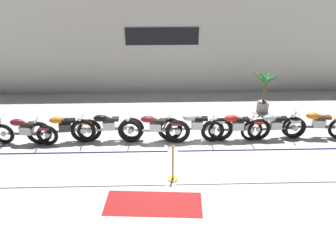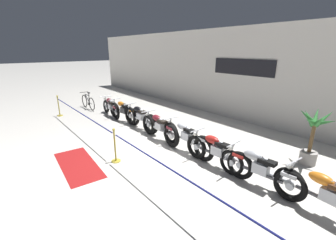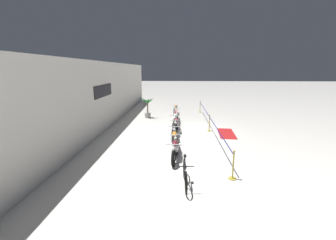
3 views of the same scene
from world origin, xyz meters
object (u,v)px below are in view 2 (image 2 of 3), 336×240
at_px(motorcycle_maroon_3, 159,128).
at_px(potted_palm_left_of_row, 312,136).
at_px(motorcycle_black_2, 140,118).
at_px(motorcycle_orange_7, 327,197).
at_px(motorcycle_orange_1, 124,112).
at_px(bicycle, 88,102).
at_px(stanchion_mid_left, 115,150).
at_px(motorcycle_silver_6, 258,169).
at_px(stanchion_far_left, 95,125).
at_px(motorcycle_silver_4, 186,138).
at_px(floor_banner, 78,165).
at_px(motorcycle_maroon_0, 111,107).
at_px(motorcycle_red_5, 216,152).

distance_m(motorcycle_maroon_3, potted_palm_left_of_row, 4.80).
height_order(motorcycle_black_2, motorcycle_orange_7, motorcycle_black_2).
xyz_separation_m(motorcycle_orange_1, motorcycle_black_2, (1.36, 0.05, 0.01)).
height_order(bicycle, stanchion_mid_left, stanchion_mid_left).
height_order(motorcycle_black_2, potted_palm_left_of_row, potted_palm_left_of_row).
xyz_separation_m(motorcycle_orange_7, bicycle, (-11.52, -0.50, -0.09)).
relative_size(motorcycle_silver_6, stanchion_far_left, 0.17).
relative_size(motorcycle_silver_4, motorcycle_silver_6, 1.11).
bearing_deg(motorcycle_black_2, motorcycle_silver_6, -0.37).
bearing_deg(floor_banner, potted_palm_left_of_row, 55.54).
bearing_deg(motorcycle_silver_4, stanchion_mid_left, -110.91).
height_order(motorcycle_maroon_0, motorcycle_silver_6, motorcycle_silver_6).
height_order(motorcycle_silver_6, stanchion_mid_left, stanchion_mid_left).
relative_size(motorcycle_orange_1, bicycle, 1.34).
height_order(motorcycle_silver_4, motorcycle_red_5, motorcycle_silver_4).
height_order(stanchion_mid_left, floor_banner, stanchion_mid_left).
xyz_separation_m(motorcycle_silver_4, motorcycle_red_5, (1.30, -0.05, -0.01)).
bearing_deg(motorcycle_maroon_3, stanchion_mid_left, -75.60).
height_order(motorcycle_maroon_0, stanchion_mid_left, stanchion_mid_left).
distance_m(motorcycle_orange_7, stanchion_far_left, 6.61).
bearing_deg(motorcycle_black_2, motorcycle_orange_7, 0.20).
bearing_deg(potted_palm_left_of_row, motorcycle_orange_7, -63.10).
bearing_deg(floor_banner, motorcycle_orange_7, 34.40).
bearing_deg(potted_palm_left_of_row, motorcycle_maroon_0, -164.31).
distance_m(motorcycle_black_2, bicycle, 4.77).
distance_m(motorcycle_red_5, floor_banner, 4.02).
bearing_deg(motorcycle_orange_7, motorcycle_black_2, -179.80).
xyz_separation_m(motorcycle_black_2, potted_palm_left_of_row, (5.67, 2.20, 0.39)).
relative_size(potted_palm_left_of_row, stanchion_mid_left, 1.59).
height_order(motorcycle_silver_4, potted_palm_left_of_row, potted_palm_left_of_row).
relative_size(motorcycle_black_2, motorcycle_silver_6, 1.07).
bearing_deg(motorcycle_orange_1, stanchion_far_left, -47.94).
xyz_separation_m(motorcycle_maroon_0, stanchion_far_left, (3.10, -2.02, 0.30)).
relative_size(motorcycle_orange_1, stanchion_far_left, 0.19).
distance_m(stanchion_mid_left, floor_banner, 1.15).
distance_m(motorcycle_orange_1, floor_banner, 4.21).
distance_m(motorcycle_orange_1, motorcycle_silver_4, 4.17).
bearing_deg(motorcycle_red_5, motorcycle_orange_1, 179.62).
relative_size(motorcycle_orange_7, stanchion_mid_left, 2.13).
distance_m(motorcycle_silver_4, potted_palm_left_of_row, 3.65).
distance_m(motorcycle_silver_4, motorcycle_orange_7, 3.97).
relative_size(motorcycle_maroon_0, motorcycle_orange_1, 0.91).
bearing_deg(stanchion_mid_left, motorcycle_red_5, 44.31).
xyz_separation_m(motorcycle_black_2, motorcycle_maroon_3, (1.48, -0.12, -0.01)).
bearing_deg(motorcycle_orange_1, motorcycle_maroon_3, -1.43).
bearing_deg(motorcycle_maroon_3, motorcycle_silver_4, 3.56).
xyz_separation_m(motorcycle_maroon_3, motorcycle_silver_6, (3.87, 0.08, -0.00)).
bearing_deg(stanchion_mid_left, motorcycle_silver_4, 69.09).
bearing_deg(motorcycle_red_5, motorcycle_maroon_0, -179.70).
distance_m(motorcycle_silver_6, stanchion_mid_left, 3.95).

